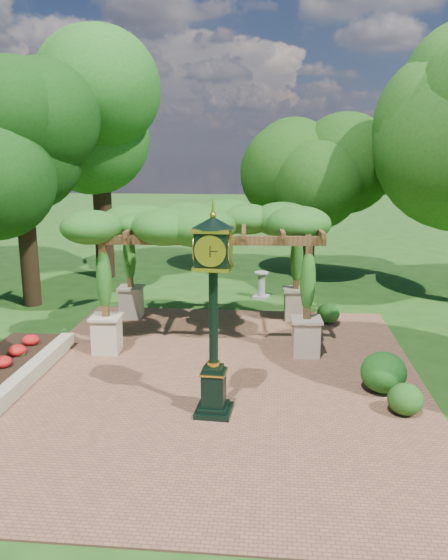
{
  "coord_description": "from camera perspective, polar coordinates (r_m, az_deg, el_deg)",
  "views": [
    {
      "loc": [
        1.33,
        -11.51,
        5.54
      ],
      "look_at": [
        0.0,
        2.5,
        2.2
      ],
      "focal_mm": 35.0,
      "sensor_mm": 36.0,
      "label": 1
    }
  ],
  "objects": [
    {
      "name": "shrub_back",
      "position": [
        18.14,
        10.83,
        -3.44
      ],
      "size": [
        0.86,
        0.86,
        0.67
      ],
      "primitive_type": "ellipsoid",
      "rotation": [
        0.0,
        0.0,
        -0.18
      ],
      "color": "#215C1A",
      "rests_on": "brick_plaza"
    },
    {
      "name": "shrub_mid",
      "position": [
        13.4,
        16.33,
        -9.24
      ],
      "size": [
        1.32,
        1.32,
        0.95
      ],
      "primitive_type": "ellipsoid",
      "rotation": [
        0.0,
        0.0,
        0.3
      ],
      "color": "#1C5718",
      "rests_on": "brick_plaza"
    },
    {
      "name": "tree_west_near",
      "position": [
        20.63,
        -20.6,
        13.37
      ],
      "size": [
        3.95,
        3.95,
        8.53
      ],
      "color": "#312013",
      "rests_on": "ground"
    },
    {
      "name": "border_wall",
      "position": [
        14.42,
        -19.57,
        -9.2
      ],
      "size": [
        0.35,
        5.0,
        0.4
      ],
      "primitive_type": "cube",
      "color": "#C6B793",
      "rests_on": "ground"
    },
    {
      "name": "tree_north",
      "position": [
        24.07,
        9.02,
        12.36
      ],
      "size": [
        4.28,
        4.28,
        7.55
      ],
      "color": "#352215",
      "rests_on": "ground"
    },
    {
      "name": "shrub_front",
      "position": [
        12.52,
        18.42,
        -11.72
      ],
      "size": [
        0.77,
        0.77,
        0.68
      ],
      "primitive_type": "ellipsoid",
      "rotation": [
        0.0,
        0.0,
        -0.03
      ],
      "color": "#205117",
      "rests_on": "brick_plaza"
    },
    {
      "name": "tree_west_far",
      "position": [
        24.55,
        -13.0,
        15.75
      ],
      "size": [
        4.74,
        4.74,
        9.79
      ],
      "color": "#321D13",
      "rests_on": "ground"
    },
    {
      "name": "pergola",
      "position": [
        16.15,
        -1.58,
        5.4
      ],
      "size": [
        6.62,
        4.37,
        4.03
      ],
      "rotation": [
        0.0,
        0.0,
        0.05
      ],
      "color": "beige",
      "rests_on": "brick_plaza"
    },
    {
      "name": "sundial",
      "position": [
        21.02,
        3.93,
        -0.69
      ],
      "size": [
        0.69,
        0.69,
        1.03
      ],
      "rotation": [
        0.0,
        0.0,
        -0.25
      ],
      "color": "#9A9991",
      "rests_on": "ground"
    },
    {
      "name": "brick_plaza",
      "position": [
        13.74,
        -0.6,
        -10.34
      ],
      "size": [
        10.0,
        12.0,
        0.04
      ],
      "primitive_type": "cube",
      "color": "brown",
      "rests_on": "ground"
    },
    {
      "name": "ground",
      "position": [
        12.85,
        -1.07,
        -12.2
      ],
      "size": [
        120.0,
        120.0,
        0.0
      ],
      "primitive_type": "plane",
      "color": "#1E4714",
      "rests_on": "ground"
    },
    {
      "name": "pedestal_clock",
      "position": [
        11.16,
        -1.13,
        -1.97
      ],
      "size": [
        0.9,
        0.9,
        4.33
      ],
      "rotation": [
        0.0,
        0.0,
        -0.06
      ],
      "color": "black",
      "rests_on": "brick_plaza"
    }
  ]
}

